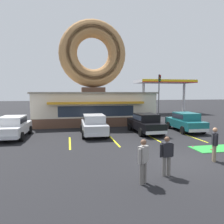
# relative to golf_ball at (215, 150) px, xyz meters

# --- Properties ---
(ground_plane) EXTENTS (160.00, 160.00, 0.00)m
(ground_plane) POSITION_rel_golf_ball_xyz_m (-2.77, -1.41, -0.05)
(ground_plane) COLOR black
(donut_shop_building) EXTENTS (12.30, 6.75, 10.96)m
(donut_shop_building) POSITION_rel_golf_ball_xyz_m (-5.58, 12.54, 3.69)
(donut_shop_building) COLOR brown
(donut_shop_building) RESTS_ON ground
(mini_donut_near_left) EXTENTS (0.13, 0.13, 0.04)m
(mini_donut_near_left) POSITION_rel_golf_ball_xyz_m (0.39, 0.74, -0.00)
(mini_donut_near_left) COLOR #A5724C
(mini_donut_near_left) RESTS_ON putting_mat
(mini_donut_near_right) EXTENTS (0.13, 0.13, 0.04)m
(mini_donut_near_right) POSITION_rel_golf_ball_xyz_m (0.52, 0.59, -0.00)
(mini_donut_near_right) COLOR brown
(mini_donut_near_right) RESTS_ON putting_mat
(mini_donut_mid_centre) EXTENTS (0.13, 0.13, 0.04)m
(mini_donut_mid_centre) POSITION_rel_golf_ball_xyz_m (-0.82, 0.93, -0.00)
(mini_donut_mid_centre) COLOR #D8667F
(mini_donut_mid_centre) RESTS_ON putting_mat
(mini_donut_far_centre) EXTENTS (0.13, 0.13, 0.04)m
(mini_donut_far_centre) POSITION_rel_golf_ball_xyz_m (-0.18, 0.07, -0.00)
(mini_donut_far_centre) COLOR brown
(mini_donut_far_centre) RESTS_ON putting_mat
(golf_ball) EXTENTS (0.04, 0.04, 0.04)m
(golf_ball) POSITION_rel_golf_ball_xyz_m (0.00, 0.00, 0.00)
(golf_ball) COLOR white
(golf_ball) RESTS_ON putting_mat
(car_black) EXTENTS (2.08, 4.61, 1.60)m
(car_black) POSITION_rel_golf_ball_xyz_m (-2.05, 5.93, 0.82)
(car_black) COLOR black
(car_black) RESTS_ON ground
(car_white) EXTENTS (2.12, 4.63, 1.60)m
(car_white) POSITION_rel_golf_ball_xyz_m (-12.21, 6.02, 0.82)
(car_white) COLOR silver
(car_white) RESTS_ON ground
(car_silver) EXTENTS (2.05, 4.60, 1.60)m
(car_silver) POSITION_rel_golf_ball_xyz_m (-6.29, 5.92, 0.82)
(car_silver) COLOR #B2B5BA
(car_silver) RESTS_ON ground
(car_teal) EXTENTS (2.11, 4.62, 1.60)m
(car_teal) POSITION_rel_golf_ball_xyz_m (1.63, 6.11, 0.82)
(car_teal) COLOR #196066
(car_teal) RESTS_ON ground
(pedestrian_blue_sweater_man) EXTENTS (0.39, 0.54, 1.65)m
(pedestrian_blue_sweater_man) POSITION_rel_golf_ball_xyz_m (-1.36, -1.74, 0.86)
(pedestrian_blue_sweater_man) COLOR #7F7056
(pedestrian_blue_sweater_man) RESTS_ON ground
(pedestrian_hooded_kid) EXTENTS (0.48, 0.43, 1.65)m
(pedestrian_hooded_kid) POSITION_rel_golf_ball_xyz_m (-5.60, -3.53, 0.86)
(pedestrian_hooded_kid) COLOR slate
(pedestrian_hooded_kid) RESTS_ON ground
(pedestrian_leather_jacket_man) EXTENTS (0.60, 0.26, 1.59)m
(pedestrian_leather_jacket_man) POSITION_rel_golf_ball_xyz_m (-4.43, -2.99, 0.83)
(pedestrian_leather_jacket_man) COLOR slate
(pedestrian_leather_jacket_man) RESTS_ON ground
(trash_bin) EXTENTS (0.57, 0.57, 0.97)m
(trash_bin) POSITION_rel_golf_ball_xyz_m (-10.93, 10.04, 0.45)
(trash_bin) COLOR #232833
(trash_bin) RESTS_ON ground
(traffic_light_pole) EXTENTS (0.28, 0.47, 5.80)m
(traffic_light_pole) POSITION_rel_golf_ball_xyz_m (4.14, 17.50, 3.66)
(traffic_light_pole) COLOR #595B60
(traffic_light_pole) RESTS_ON ground
(gas_station_canopy) EXTENTS (9.00, 4.46, 5.30)m
(gas_station_canopy) POSITION_rel_golf_ball_xyz_m (6.98, 21.99, 4.81)
(gas_station_canopy) COLOR silver
(gas_station_canopy) RESTS_ON ground
(parking_stripe_far_left) EXTENTS (0.12, 3.60, 0.01)m
(parking_stripe_far_left) POSITION_rel_golf_ball_xyz_m (-8.17, 3.59, -0.05)
(parking_stripe_far_left) COLOR yellow
(parking_stripe_far_left) RESTS_ON ground
(parking_stripe_left) EXTENTS (0.12, 3.60, 0.01)m
(parking_stripe_left) POSITION_rel_golf_ball_xyz_m (-5.17, 3.59, -0.05)
(parking_stripe_left) COLOR yellow
(parking_stripe_left) RESTS_ON ground
(parking_stripe_mid_left) EXTENTS (0.12, 3.60, 0.01)m
(parking_stripe_mid_left) POSITION_rel_golf_ball_xyz_m (-2.17, 3.59, -0.05)
(parking_stripe_mid_left) COLOR yellow
(parking_stripe_mid_left) RESTS_ON ground
(parking_stripe_centre) EXTENTS (0.12, 3.60, 0.01)m
(parking_stripe_centre) POSITION_rel_golf_ball_xyz_m (0.83, 3.59, -0.05)
(parking_stripe_centre) COLOR yellow
(parking_stripe_centre) RESTS_ON ground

